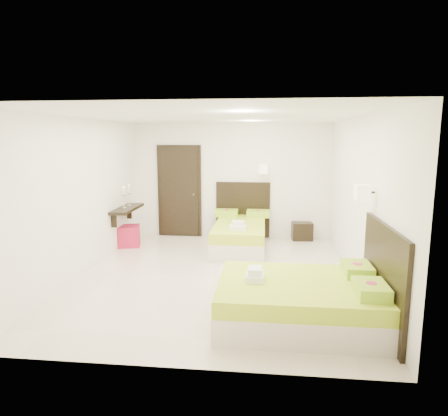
# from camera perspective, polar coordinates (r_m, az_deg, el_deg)

# --- Properties ---
(floor) EXTENTS (5.50, 5.50, 0.00)m
(floor) POSITION_cam_1_polar(r_m,az_deg,el_deg) (6.76, -1.13, -9.64)
(floor) COLOR beige
(floor) RESTS_ON ground
(bed_single) EXTENTS (1.23, 2.06, 1.70)m
(bed_single) POSITION_cam_1_polar(r_m,az_deg,el_deg) (8.38, 2.33, -3.56)
(bed_single) COLOR beige
(bed_single) RESTS_ON ground
(bed_double) EXTENTS (2.01, 1.71, 1.66)m
(bed_double) POSITION_cam_1_polar(r_m,az_deg,el_deg) (5.16, 11.64, -12.64)
(bed_double) COLOR beige
(bed_double) RESTS_ON ground
(nightstand) EXTENTS (0.48, 0.44, 0.40)m
(nightstand) POSITION_cam_1_polar(r_m,az_deg,el_deg) (9.23, 11.05, -3.21)
(nightstand) COLOR black
(nightstand) RESTS_ON ground
(ottoman) EXTENTS (0.54, 0.54, 0.44)m
(ottoman) POSITION_cam_1_polar(r_m,az_deg,el_deg) (8.75, -13.41, -3.90)
(ottoman) COLOR #A51637
(ottoman) RESTS_ON ground
(door) EXTENTS (1.02, 0.15, 2.14)m
(door) POSITION_cam_1_polar(r_m,az_deg,el_deg) (9.32, -6.38, 2.34)
(door) COLOR black
(door) RESTS_ON ground
(console_shelf) EXTENTS (0.35, 1.20, 0.78)m
(console_shelf) POSITION_cam_1_polar(r_m,az_deg,el_deg) (8.56, -13.74, -0.13)
(console_shelf) COLOR black
(console_shelf) RESTS_ON ground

